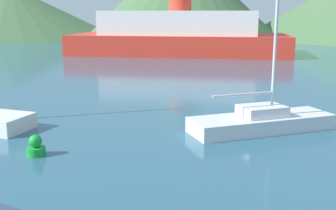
% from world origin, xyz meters
% --- Properties ---
extents(sailboat_inner, '(5.79, 4.25, 11.23)m').
position_xyz_m(sailboat_inner, '(2.67, 15.44, 0.48)').
color(sailboat_inner, silver).
rests_on(sailboat_inner, ground_plane).
extents(ferry_distant, '(23.33, 9.57, 6.23)m').
position_xyz_m(ferry_distant, '(-4.60, 45.57, 2.06)').
color(ferry_distant, red).
rests_on(ferry_distant, ground_plane).
extents(buoy_marker, '(0.60, 0.60, 0.68)m').
position_xyz_m(buoy_marker, '(-4.61, 11.29, 0.28)').
color(buoy_marker, green).
rests_on(buoy_marker, ground_plane).
extents(hill_west, '(38.48, 38.48, 9.28)m').
position_xyz_m(hill_west, '(-40.06, 73.29, 4.64)').
color(hill_west, '#476B42').
rests_on(hill_west, ground_plane).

